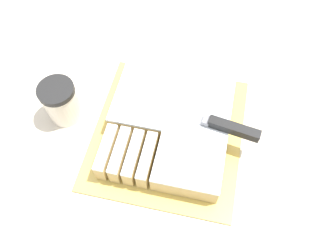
# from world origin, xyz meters

# --- Properties ---
(ground_plane) EXTENTS (8.00, 8.00, 0.00)m
(ground_plane) POSITION_xyz_m (0.00, 0.00, 0.00)
(ground_plane) COLOR #7F705B
(countertop) EXTENTS (1.40, 1.10, 0.90)m
(countertop) POSITION_xyz_m (0.00, 0.00, 0.45)
(countertop) COLOR beige
(countertop) RESTS_ON ground_plane
(cake_board) EXTENTS (0.36, 0.38, 0.01)m
(cake_board) POSITION_xyz_m (-0.03, -0.07, 0.90)
(cake_board) COLOR gold
(cake_board) RESTS_ON countertop
(cake) EXTENTS (0.28, 0.31, 0.06)m
(cake) POSITION_xyz_m (-0.02, -0.07, 0.93)
(cake) COLOR tan
(cake) RESTS_ON cake_board
(knife) EXTENTS (0.33, 0.07, 0.02)m
(knife) POSITION_xyz_m (0.09, -0.07, 0.97)
(knife) COLOR silver
(knife) RESTS_ON cake
(coffee_cup) EXTENTS (0.09, 0.09, 0.11)m
(coffee_cup) POSITION_xyz_m (-0.29, -0.07, 0.95)
(coffee_cup) COLOR beige
(coffee_cup) RESTS_ON countertop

